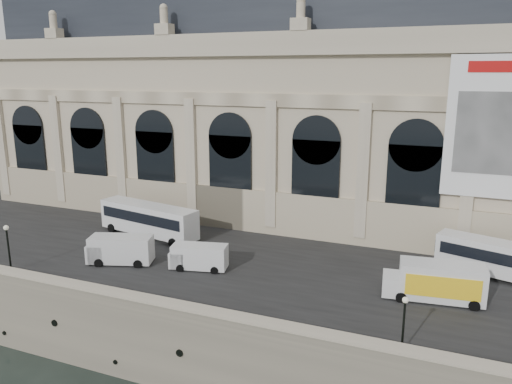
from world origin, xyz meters
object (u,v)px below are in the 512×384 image
Objects in this scene: bus_right at (504,260)px; lamp_right at (403,326)px; van_c at (196,257)px; van_b at (118,250)px; box_truck at (435,282)px; lamp_left at (9,249)px; bus_left at (148,219)px.

bus_right is 2.90× the size of lamp_right.
lamp_right is at bearing -21.37° from van_c.
lamp_right is at bearing -113.51° from bus_right.
van_c is (7.66, 1.62, -0.19)m from van_b.
bus_right reaches higher than van_c.
bus_right is at bearing 15.97° from van_b.
lamp_left is (-36.41, -8.62, 0.66)m from box_truck.
van_b is 1.45× the size of lamp_left.
lamp_right is (-1.51, -9.11, 0.41)m from box_truck.
van_b is 1.16× the size of van_c.
box_truck is at bearing 4.10° from van_c.
bus_right is at bearing 66.49° from lamp_right.
bus_left is 3.20× the size of lamp_right.
bus_left is 35.79m from bus_right.
van_c is at bearing 24.73° from lamp_left.
bus_left reaches higher than bus_right.
bus_left is 1.59× the size of box_truck.
box_truck is at bearing 6.22° from van_b.
lamp_left is 1.12× the size of lamp_right.
bus_left is 1.96× the size of van_b.
van_c is at bearing -162.87° from bus_right.
van_b is at bearing -173.78° from box_truck.
van_c is at bearing -175.90° from box_truck.
van_b is 28.78m from box_truck.
bus_right is 2.07× the size of van_c.
lamp_left is at bearing -166.68° from box_truck.
bus_right is at bearing 2.92° from bus_left.
box_truck reaches higher than van_b.
lamp_left reaches higher than bus_left.
lamp_left is at bearing -144.79° from van_b.
van_b is at bearing -168.09° from van_c.
lamp_left is at bearing -159.97° from bus_right.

